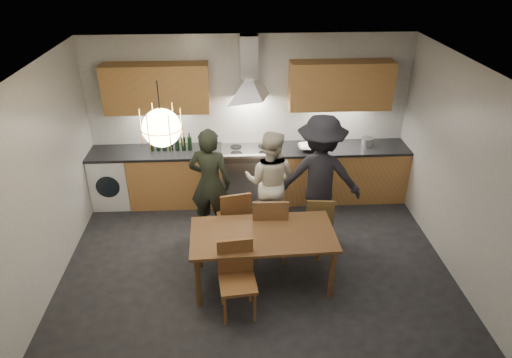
{
  "coord_description": "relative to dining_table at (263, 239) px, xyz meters",
  "views": [
    {
      "loc": [
        -0.27,
        -4.54,
        3.87
      ],
      "look_at": [
        0.01,
        0.4,
        1.2
      ],
      "focal_mm": 32.0,
      "sensor_mm": 36.0,
      "label": 1
    }
  ],
  "objects": [
    {
      "name": "ground",
      "position": [
        -0.06,
        0.09,
        -0.64
      ],
      "size": [
        5.0,
        5.0,
        0.0
      ],
      "primitive_type": "plane",
      "color": "black",
      "rests_on": "ground"
    },
    {
      "name": "room_shell",
      "position": [
        -0.06,
        0.09,
        1.06
      ],
      "size": [
        5.02,
        4.52,
        2.61
      ],
      "color": "silver",
      "rests_on": "ground"
    },
    {
      "name": "counter_run",
      "position": [
        -0.04,
        2.04,
        -0.19
      ],
      "size": [
        5.0,
        0.62,
        0.9
      ],
      "color": "tan",
      "rests_on": "ground"
    },
    {
      "name": "range_stove",
      "position": [
        -0.06,
        2.03,
        -0.2
      ],
      "size": [
        0.9,
        0.6,
        0.92
      ],
      "color": "silver",
      "rests_on": "ground"
    },
    {
      "name": "wall_fixtures",
      "position": [
        -0.06,
        2.15,
        1.23
      ],
      "size": [
        4.3,
        0.54,
        1.1
      ],
      "color": "tan",
      "rests_on": "ground"
    },
    {
      "name": "pendant_lamp",
      "position": [
        -1.06,
        -0.01,
        1.46
      ],
      "size": [
        0.43,
        0.43,
        0.7
      ],
      "color": "black",
      "rests_on": "ground"
    },
    {
      "name": "dining_table",
      "position": [
        0.0,
        0.0,
        0.0
      ],
      "size": [
        1.75,
        0.92,
        0.73
      ],
      "rotation": [
        0.0,
        0.0,
        0.03
      ],
      "color": "brown",
      "rests_on": "ground"
    },
    {
      "name": "chair_back_left",
      "position": [
        -0.33,
        0.72,
        -0.12
      ],
      "size": [
        0.48,
        0.48,
        0.91
      ],
      "rotation": [
        0.0,
        0.0,
        3.35
      ],
      "color": "brown",
      "rests_on": "ground"
    },
    {
      "name": "chair_back_mid",
      "position": [
        0.12,
        0.4,
        -0.08
      ],
      "size": [
        0.46,
        0.46,
        0.98
      ],
      "rotation": [
        0.0,
        0.0,
        3.11
      ],
      "color": "brown",
      "rests_on": "ground"
    },
    {
      "name": "chair_back_right",
      "position": [
        0.81,
        0.65,
        -0.18
      ],
      "size": [
        0.4,
        0.4,
        0.81
      ],
      "rotation": [
        0.0,
        0.0,
        3.04
      ],
      "color": "brown",
      "rests_on": "ground"
    },
    {
      "name": "chair_front",
      "position": [
        -0.33,
        -0.45,
        -0.13
      ],
      "size": [
        0.45,
        0.45,
        0.9
      ],
      "rotation": [
        0.0,
        0.0,
        0.11
      ],
      "color": "brown",
      "rests_on": "ground"
    },
    {
      "name": "person_left",
      "position": [
        -0.66,
        1.12,
        0.17
      ],
      "size": [
        0.66,
        0.51,
        1.62
      ],
      "primitive_type": "imported",
      "rotation": [
        0.0,
        0.0,
        2.92
      ],
      "color": "black",
      "rests_on": "ground"
    },
    {
      "name": "person_mid",
      "position": [
        0.18,
        1.2,
        0.13
      ],
      "size": [
        0.88,
        0.77,
        1.54
      ],
      "primitive_type": "imported",
      "rotation": [
        0.0,
        0.0,
        2.85
      ],
      "color": "beige",
      "rests_on": "ground"
    },
    {
      "name": "person_right",
      "position": [
        0.86,
        1.05,
        0.26
      ],
      "size": [
        1.25,
        0.83,
        1.8
      ],
      "primitive_type": "imported",
      "rotation": [
        0.0,
        0.0,
        2.99
      ],
      "color": "black",
      "rests_on": "ground"
    },
    {
      "name": "mixing_bowl",
      "position": [
        0.83,
        1.96,
        0.3
      ],
      "size": [
        0.33,
        0.33,
        0.08
      ],
      "primitive_type": "imported",
      "rotation": [
        0.0,
        0.0,
        0.09
      ],
      "color": "#B0B0B4",
      "rests_on": "counter_run"
    },
    {
      "name": "stock_pot",
      "position": [
        1.79,
        2.05,
        0.32
      ],
      "size": [
        0.19,
        0.19,
        0.13
      ],
      "primitive_type": "cylinder",
      "rotation": [
        0.0,
        0.0,
        -0.03
      ],
      "color": "silver",
      "rests_on": "counter_run"
    },
    {
      "name": "wine_bottles",
      "position": [
        -1.29,
        2.06,
        0.4
      ],
      "size": [
        0.65,
        0.07,
        0.28
      ],
      "color": "black",
      "rests_on": "counter_run"
    }
  ]
}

